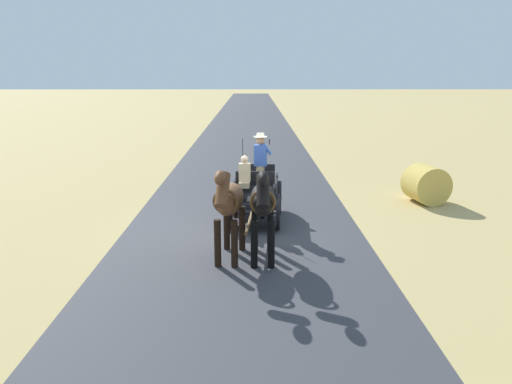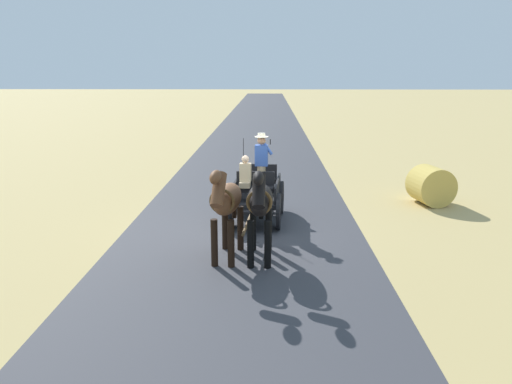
% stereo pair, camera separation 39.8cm
% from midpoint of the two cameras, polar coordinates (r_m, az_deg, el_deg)
% --- Properties ---
extents(ground_plane, '(200.00, 200.00, 0.00)m').
position_cam_midpoint_polar(ground_plane, '(13.52, -2.34, -4.22)').
color(ground_plane, tan).
extents(road_surface, '(6.23, 160.00, 0.01)m').
position_cam_midpoint_polar(road_surface, '(13.52, -2.34, -4.20)').
color(road_surface, '#38383D').
rests_on(road_surface, ground).
extents(horse_drawn_carriage, '(1.58, 4.52, 2.50)m').
position_cam_midpoint_polar(horse_drawn_carriage, '(14.06, -0.86, -0.06)').
color(horse_drawn_carriage, black).
rests_on(horse_drawn_carriage, ground).
extents(horse_near_side, '(0.59, 2.13, 2.21)m').
position_cam_midpoint_polar(horse_near_side, '(10.98, -0.27, -1.22)').
color(horse_near_side, black).
rests_on(horse_near_side, ground).
extents(horse_off_side, '(0.76, 2.15, 2.21)m').
position_cam_midpoint_polar(horse_off_side, '(11.06, -4.07, -1.15)').
color(horse_off_side, brown).
rests_on(horse_off_side, ground).
extents(hay_bale, '(1.38, 1.30, 1.20)m').
position_cam_midpoint_polar(hay_bale, '(16.87, 17.91, 0.82)').
color(hay_bale, gold).
rests_on(hay_bale, ground).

